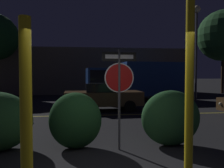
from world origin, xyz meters
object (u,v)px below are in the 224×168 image
hedge_bush_2 (75,120)px  delivery_truck (133,80)px  yellow_pole_left (26,113)px  yellow_pole_right (189,97)px  street_lamp (197,34)px  hedge_bush_3 (171,118)px  tree_1 (223,36)px  stop_sign (119,80)px  passing_car_2 (103,97)px

hedge_bush_2 → delivery_truck: (3.73, 10.77, 0.85)m
yellow_pole_left → yellow_pole_right: size_ratio=0.87×
delivery_truck → street_lamp: street_lamp is taller
hedge_bush_3 → tree_1: bearing=53.5°
stop_sign → delivery_truck: 11.30m
hedge_bush_3 → delivery_truck: delivery_truck is taller
hedge_bush_3 → hedge_bush_2: bearing=179.1°
stop_sign → yellow_pole_left: (-1.64, -2.23, -0.42)m
hedge_bush_3 → tree_1: (12.06, 16.28, 5.37)m
delivery_truck → yellow_pole_right: bearing=167.1°
hedge_bush_3 → passing_car_2: 6.29m
hedge_bush_2 → tree_1: tree_1 is taller
passing_car_2 → street_lamp: street_lamp is taller
yellow_pole_right → hedge_bush_3: yellow_pole_right is taller
yellow_pole_right → delivery_truck: (1.90, 13.27, 0.03)m
stop_sign → yellow_pole_right: bearing=-75.0°
yellow_pole_right → hedge_bush_2: size_ratio=2.14×
yellow_pole_right → delivery_truck: size_ratio=0.42×
hedge_bush_2 → stop_sign: bearing=-11.4°
stop_sign → hedge_bush_2: 1.53m
yellow_pole_left → passing_car_2: (1.64, 8.54, -0.60)m
delivery_truck → tree_1: tree_1 is taller
tree_1 → passing_car_2: bearing=-143.0°
yellow_pole_right → hedge_bush_3: 2.68m
passing_car_2 → tree_1: (13.47, 10.15, 5.37)m
street_lamp → tree_1: tree_1 is taller
stop_sign → hedge_bush_2: (-1.10, 0.22, -1.04)m
yellow_pole_left → delivery_truck: size_ratio=0.37×
yellow_pole_right → passing_car_2: size_ratio=0.73×
street_lamp → tree_1: (6.00, 5.83, 1.03)m
delivery_truck → yellow_pole_left: bearing=157.4°
street_lamp → hedge_bush_3: bearing=-120.1°
stop_sign → yellow_pole_right: 2.41m
passing_car_2 → delivery_truck: 5.43m
yellow_pole_left → yellow_pole_right: (2.37, -0.06, 0.20)m
yellow_pole_left → street_lamp: 16.19m
yellow_pole_right → street_lamp: 14.99m
hedge_bush_2 → delivery_truck: bearing=70.9°
hedge_bush_3 → street_lamp: bearing=59.9°
yellow_pole_left → hedge_bush_3: size_ratio=1.69×
hedge_bush_3 → delivery_truck: size_ratio=0.22×
hedge_bush_2 → street_lamp: street_lamp is taller
yellow_pole_left → passing_car_2: size_ratio=0.63×
hedge_bush_2 → street_lamp: size_ratio=0.20×
yellow_pole_right → passing_car_2: (-0.72, 8.60, -0.80)m
stop_sign → yellow_pole_right: size_ratio=0.82×
hedge_bush_3 → stop_sign: bearing=-172.7°
yellow_pole_left → hedge_bush_3: (3.05, 2.41, -0.60)m
yellow_pole_right → stop_sign: bearing=107.7°
tree_1 → hedge_bush_3: bearing=-126.5°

